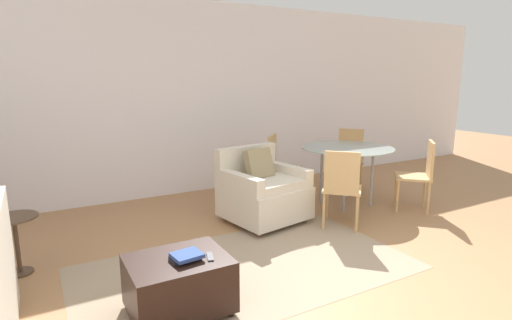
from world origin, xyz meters
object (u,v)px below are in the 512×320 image
dining_table (347,153)px  dining_chair_near_left (342,184)px  side_table (16,234)px  dining_chair_far_left (279,163)px  tv_remote_secondary (210,257)px  book_stack (186,256)px  dining_chair_near_right (421,171)px  tv_remote_primary (179,255)px  armchair (262,192)px  ottoman (179,283)px  dining_chair_far_right (350,154)px

dining_table → dining_chair_near_left: (-0.65, -0.65, -0.18)m
side_table → dining_chair_far_left: size_ratio=0.58×
tv_remote_secondary → dining_chair_near_left: 2.09m
book_stack → dining_chair_near_left: dining_chair_near_left is taller
dining_chair_near_right → tv_remote_primary: bearing=-168.9°
tv_remote_primary → dining_chair_near_left: size_ratio=0.17×
armchair → dining_table: bearing=0.1°
dining_chair_far_left → dining_chair_near_right: bearing=-45.0°
dining_chair_near_left → tv_remote_primary: bearing=-162.4°
tv_remote_primary → ottoman: bearing=-118.5°
side_table → dining_chair_near_left: dining_chair_near_left is taller
tv_remote_secondary → armchair: bearing=48.7°
dining_chair_near_right → book_stack: bearing=-167.3°
ottoman → dining_chair_far_left: (2.13, 2.01, 0.29)m
dining_table → dining_chair_far_left: dining_chair_far_left is taller
dining_chair_far_right → side_table: bearing=-170.2°
tv_remote_primary → side_table: (-1.05, 1.20, -0.06)m
tv_remote_secondary → dining_chair_far_right: size_ratio=0.16×
armchair → dining_chair_far_right: bearing=18.5°
ottoman → book_stack: (0.05, -0.05, 0.22)m
tv_remote_secondary → dining_chair_near_left: dining_chair_near_left is taller
side_table → dining_chair_near_right: (4.46, -0.53, 0.15)m
armchair → tv_remote_primary: size_ratio=6.33×
dining_table → tv_remote_primary: bearing=-154.4°
dining_chair_near_left → side_table: bearing=170.5°
armchair → dining_chair_near_left: dining_chair_near_left is taller
armchair → dining_chair_far_left: dining_chair_far_left is taller
tv_remote_primary → dining_chair_far_right: bearing=30.0°
armchair → dining_chair_near_right: (1.95, -0.65, 0.16)m
dining_chair_near_left → dining_chair_far_right: (1.30, 1.30, 0.00)m
book_stack → dining_chair_far_right: 3.97m
dining_chair_near_right → tv_remote_secondary: bearing=-166.0°
book_stack → dining_table: 3.09m
ottoman → tv_remote_secondary: bearing=-24.1°
armchair → tv_remote_secondary: bearing=-131.3°
dining_table → book_stack: bearing=-152.6°
tv_remote_secondary → ottoman: bearing=155.9°
ottoman → tv_remote_primary: 0.20m
ottoman → dining_table: bearing=26.1°
tv_remote_primary → dining_chair_far_right: dining_chair_far_right is taller
dining_table → dining_chair_far_left: bearing=135.0°
armchair → tv_remote_primary: bearing=-138.0°
tv_remote_primary → dining_chair_near_left: dining_chair_near_left is taller
dining_chair_far_left → dining_chair_far_right: bearing=0.0°
book_stack → dining_chair_far_right: (3.39, 2.07, 0.07)m
ottoman → dining_chair_far_left: dining_chair_far_left is taller
tv_remote_primary → dining_chair_far_left: (2.11, 1.97, 0.10)m
dining_chair_near_right → dining_chair_far_left: bearing=135.0°
tv_remote_primary → dining_chair_far_left: bearing=43.1°
ottoman → tv_remote_primary: size_ratio=4.52×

